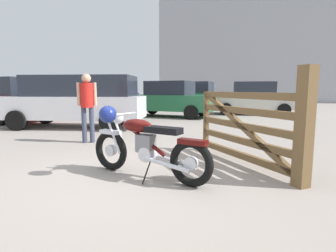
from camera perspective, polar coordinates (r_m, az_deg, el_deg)
The scene contains 10 objects.
ground_plane at distance 4.11m, azimuth -8.28°, elevation -10.67°, with size 80.00×80.00×0.00m, color gray.
vintage_motorcycle at distance 3.97m, azimuth -5.29°, elevation -3.93°, with size 2.02×0.79×1.07m.
timber_gate at distance 4.59m, azimuth 17.77°, elevation -0.02°, with size 1.69×2.06×1.60m.
bystander at distance 6.81m, azimuth -16.65°, elevation 5.10°, with size 0.42×0.30×1.66m.
silver_sedan_mid at distance 9.72m, azimuth -18.64°, elevation 5.26°, with size 4.94×2.60×1.74m.
dark_sedan_left at distance 17.89m, azimuth 5.82°, elevation 6.49°, with size 4.09×2.23×1.78m.
blue_hatchback_right at distance 14.67m, azimuth 17.49°, elevation 5.60°, with size 4.28×2.08×1.67m.
red_hatchback_near at distance 20.19m, azimuth -12.43°, elevation 6.26°, with size 4.44×2.49×1.67m.
pale_sedan_back at distance 12.88m, azimuth 0.40°, elevation 5.70°, with size 4.40×2.38×1.67m.
industrial_building at distance 35.23m, azimuth 19.62°, elevation 14.42°, with size 23.00×14.28×11.30m.
Camera 1 is at (1.57, -3.58, 1.29)m, focal length 28.98 mm.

